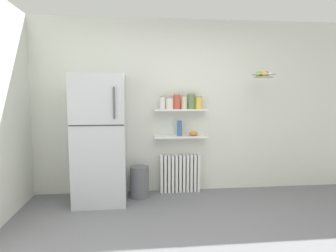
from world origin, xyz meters
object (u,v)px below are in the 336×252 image
Objects in this scene: storage_jar_4 at (191,101)px; vase at (179,128)px; hanging_fruit_basket at (263,75)px; storage_jar_2 at (177,101)px; storage_jar_0 at (162,103)px; storage_jar_5 at (199,102)px; storage_jar_1 at (170,103)px; radiator at (180,173)px; shelf_bowl at (193,134)px; trash_bin at (140,182)px; storage_jar_3 at (184,102)px; refrigerator at (100,139)px.

storage_jar_4 is 0.44m from vase.
storage_jar_2 is at bearing 167.32° from hanging_fruit_basket.
storage_jar_5 is at bearing -0.00° from storage_jar_0.
vase is (0.15, 0.00, -0.37)m from storage_jar_1.
storage_jar_2 is 0.96× the size of storage_jar_4.
radiator is at bearing 173.69° from storage_jar_5.
storage_jar_0 is at bearing -173.69° from radiator.
vase reaches higher than radiator.
vase is 1.64× the size of shelf_bowl.
storage_jar_4 is (0.22, 0.00, 0.01)m from storage_jar_2.
radiator is 1.12m from storage_jar_5.
storage_jar_2 is 1.62× the size of shelf_bowl.
shelf_bowl is at bearing 0.00° from vase.
storage_jar_0 reaches higher than storage_jar_1.
trash_bin is (-0.82, -0.15, -0.67)m from shelf_bowl.
storage_jar_1 is 0.52× the size of hanging_fruit_basket.
storage_jar_5 reaches higher than shelf_bowl.
radiator is 3.00× the size of storage_jar_3.
storage_jar_1 is 1.39m from hanging_fruit_basket.
storage_jar_4 is at bearing 10.26° from refrigerator.
shelf_bowl is at bearing -8.64° from radiator.
storage_jar_1 is at bearing -180.00° from shelf_bowl.
shelf_bowl reaches higher than radiator.
storage_jar_3 is (0.05, -0.03, 1.09)m from radiator.
storage_jar_3 is 0.45× the size of trash_bin.
storage_jar_4 is 1.04× the size of vase.
vase is (1.13, 0.24, 0.11)m from refrigerator.
storage_jar_4 is 1.22× the size of storage_jar_5.
storage_jar_2 is 0.50× the size of trash_bin.
radiator is 1.34× the size of trash_bin.
storage_jar_4 reaches higher than storage_jar_3.
storage_jar_3 is at bearing 12.73° from trash_bin.
storage_jar_1 is at bearing -169.57° from radiator.
refrigerator is 2.88× the size of radiator.
storage_jar_0 is 0.86× the size of storage_jar_2.
hanging_fruit_basket reaches higher than shelf_bowl.
storage_jar_3 is at bearing 166.09° from hanging_fruit_basket.
storage_jar_2 is 1.12× the size of storage_jar_3.
shelf_bowl is (1.35, 0.24, 0.03)m from refrigerator.
vase is at bearing 11.82° from refrigerator.
hanging_fruit_basket is at bearing -14.69° from radiator.
refrigerator reaches higher than storage_jar_1.
storage_jar_5 is at bearing -0.00° from storage_jar_4.
storage_jar_3 is (1.20, 0.24, 0.50)m from refrigerator.
vase is at bearing -0.00° from storage_jar_0.
trash_bin is (-0.62, -0.18, -0.06)m from radiator.
storage_jar_1 reaches higher than vase.
storage_jar_3 is 0.88× the size of vase.
storage_jar_2 is at bearing 12.24° from refrigerator.
storage_jar_3 is (0.22, 0.00, 0.01)m from storage_jar_1.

